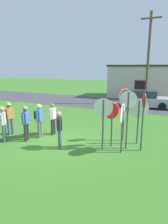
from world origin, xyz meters
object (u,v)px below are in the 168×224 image
Objects in this scene: stop_sign_leaning_left at (112,117)px; person_in_teal at (26,121)px; stop_sign_center_cluster at (124,106)px; stop_sign_leaning_right at (122,120)px; person_with_sunhat at (39,118)px; person_on_left at (9,116)px; stop_sign_low_front at (143,113)px; stop_sign_rear_left at (103,115)px; stop_sign_far_back at (128,110)px; utility_pole at (148,58)px; parked_car_on_street at (146,99)px; stop_sign_tallest at (139,113)px; person_near_signs at (59,128)px; person_holding_notes at (3,122)px; person_in_blue at (53,117)px.

stop_sign_leaning_left is 1.18× the size of person_in_teal.
stop_sign_center_cluster is 1.21× the size of stop_sign_leaning_right.
person_on_left is (-1.73, -0.27, 0.00)m from person_with_sunhat.
stop_sign_center_cluster reaches higher than stop_sign_leaning_left.
stop_sign_rear_left is at bearing -161.64° from stop_sign_low_front.
stop_sign_leaning_left is at bearing -178.71° from stop_sign_far_back.
stop_sign_low_front is at bearing 36.32° from stop_sign_leaning_right.
person_in_teal is at bearing -116.41° from person_with_sunhat.
stop_sign_rear_left is at bearing -92.27° from utility_pole.
stop_sign_far_back reaches higher than parked_car_on_street.
stop_sign_tallest is 1.06× the size of stop_sign_leaning_left.
person_in_teal is at bearing -166.11° from stop_sign_leaning_left.
person_holding_notes is (-2.88, -0.40, 0.03)m from person_near_signs.
stop_sign_center_cluster is 1.48× the size of person_holding_notes.
person_on_left is (-5.18, -0.14, -0.57)m from stop_sign_rear_left.
stop_sign_center_cluster is 1.31m from stop_sign_low_front.
person_near_signs is (-2.74, -1.15, -0.82)m from stop_sign_far_back.
utility_pole is 4.95× the size of person_near_signs.
person_near_signs is 1.90m from person_in_blue.
stop_sign_rear_left is 3.50m from person_with_sunhat.
stop_sign_center_cluster is (-0.70, 0.13, 0.25)m from stop_sign_tallest.
stop_sign_rear_left is 1.12× the size of stop_sign_leaning_left.
stop_sign_center_cluster is (-0.34, 0.89, -0.03)m from stop_sign_far_back.
person_with_sunhat is at bearing 177.92° from stop_sign_rear_left.
person_on_left is (-3.38, 0.52, 0.06)m from person_near_signs.
stop_sign_far_back is 1.08m from stop_sign_rear_left.
person_holding_notes is (-5.15, -12.92, -3.38)m from utility_pole.
utility_pole is 11.67m from stop_sign_far_back.
person_near_signs is at bearing -4.15° from person_in_teal.
person_with_sunhat is (-3.71, -0.35, -0.39)m from stop_sign_leaning_left.
stop_sign_far_back is at bearing 1.29° from stop_sign_leaning_left.
stop_sign_rear_left is 3.85m from person_in_teal.
person_in_teal is (-3.77, -0.52, -0.60)m from stop_sign_rear_left.
stop_sign_rear_left is 1.36× the size of person_in_blue.
parked_car_on_street is at bearing 94.01° from stop_sign_tallest.
parked_car_on_street is 12.52m from person_holding_notes.
stop_sign_far_back reaches higher than stop_sign_tallest.
stop_sign_leaning_right is at bearing 10.63° from person_holding_notes.
stop_sign_center_cluster reaches higher than person_in_teal.
person_holding_notes is at bearing -111.72° from utility_pole.
utility_pole reaches higher than person_in_blue.
utility_pole is 12.12m from person_in_blue.
person_near_signs is at bearing -160.67° from stop_sign_low_front.
person_with_sunhat is at bearing 154.52° from person_near_signs.
stop_sign_leaning_left is 0.96× the size of stop_sign_leaning_right.
utility_pole is 3.25× the size of stop_sign_center_cluster.
person_in_teal is (-4.71, -1.01, -0.79)m from stop_sign_far_back.
stop_sign_rear_left is at bearing 178.51° from stop_sign_leaning_right.
person_near_signs is (-3.11, -1.92, -0.54)m from stop_sign_tallest.
stop_sign_rear_left is (-0.60, -1.39, -0.16)m from stop_sign_center_cluster.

